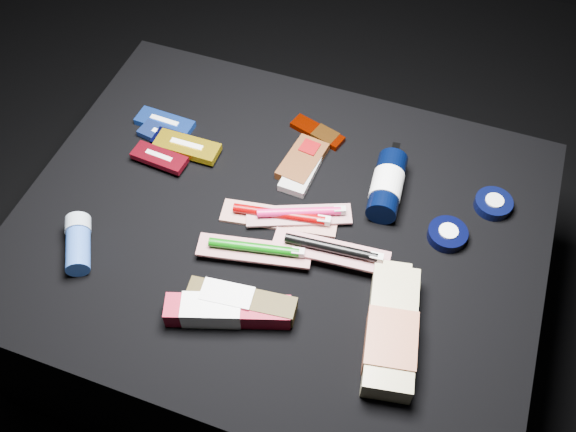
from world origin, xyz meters
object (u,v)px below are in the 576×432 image
(bodywash_bottle, at_px, (391,333))
(deodorant_stick, at_px, (78,243))
(lotion_bottle, at_px, (387,185))
(toothpaste_carton_red, at_px, (222,311))

(bodywash_bottle, distance_m, deodorant_stick, 0.58)
(bodywash_bottle, xyz_separation_m, deodorant_stick, (-0.57, -0.02, -0.00))
(lotion_bottle, xyz_separation_m, toothpaste_carton_red, (-0.19, -0.35, -0.01))
(bodywash_bottle, distance_m, toothpaste_carton_red, 0.28)
(deodorant_stick, height_order, toothpaste_carton_red, deodorant_stick)
(deodorant_stick, relative_size, toothpaste_carton_red, 0.55)
(bodywash_bottle, relative_size, toothpaste_carton_red, 1.14)
(toothpaste_carton_red, bearing_deg, bodywash_bottle, -7.12)
(lotion_bottle, xyz_separation_m, bodywash_bottle, (0.08, -0.29, -0.01))
(deodorant_stick, bearing_deg, lotion_bottle, 2.27)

